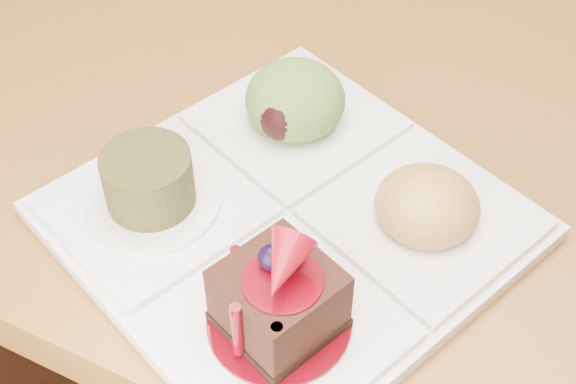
% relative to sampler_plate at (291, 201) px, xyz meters
% --- Properties ---
extents(ground, '(6.00, 6.00, 0.00)m').
position_rel_sampler_plate_xyz_m(ground, '(-0.05, 0.75, -0.77)').
color(ground, '#562918').
extents(sampler_plate, '(0.35, 0.35, 0.10)m').
position_rel_sampler_plate_xyz_m(sampler_plate, '(0.00, 0.00, 0.00)').
color(sampler_plate, white).
rests_on(sampler_plate, dining_table).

